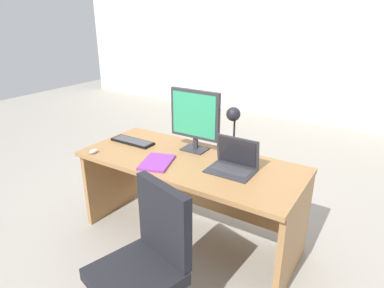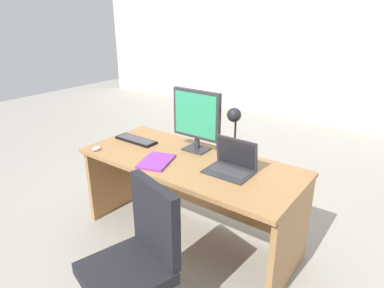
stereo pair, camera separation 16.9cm
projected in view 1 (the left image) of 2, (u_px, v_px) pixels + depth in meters
name	position (u px, v px, depth m)	size (l,w,h in m)	color
ground	(257.00, 171.00, 4.04)	(12.00, 12.00, 0.00)	gray
back_wall	(319.00, 38.00, 5.33)	(10.00, 0.10, 2.80)	silver
desk	(193.00, 181.00, 2.71)	(1.75, 0.75, 0.72)	#9E7042
monitor	(195.00, 117.00, 2.68)	(0.44, 0.16, 0.50)	#2D2D33
laptop	(234.00, 160.00, 2.43)	(0.33, 0.24, 0.24)	#2D2D33
keyboard	(133.00, 141.00, 2.94)	(0.40, 0.13, 0.02)	black
mouse	(94.00, 151.00, 2.71)	(0.04, 0.08, 0.03)	silver
desk_lamp	(233.00, 121.00, 2.58)	(0.12, 0.15, 0.40)	black
book	(157.00, 162.00, 2.53)	(0.29, 0.35, 0.02)	purple
office_chair	(145.00, 275.00, 1.98)	(0.57, 0.58, 0.89)	black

